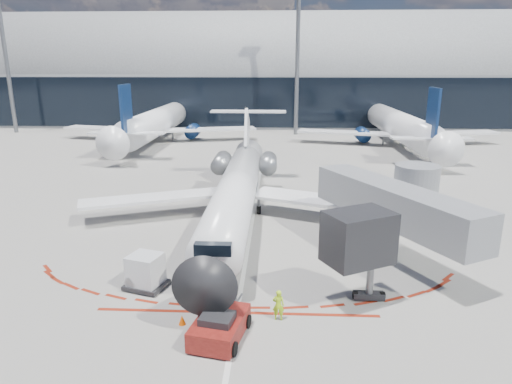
{
  "coord_description": "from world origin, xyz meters",
  "views": [
    {
      "loc": [
        1.9,
        -31.48,
        11.84
      ],
      "look_at": [
        0.42,
        -0.68,
        3.16
      ],
      "focal_mm": 32.0,
      "sensor_mm": 36.0,
      "label": 1
    }
  ],
  "objects_px": {
    "regional_jet": "(237,188)",
    "uld_container": "(146,272)",
    "ramp_worker": "(278,305)",
    "pushback_tug": "(220,326)"
  },
  "relations": [
    {
      "from": "regional_jet",
      "to": "uld_container",
      "type": "xyz_separation_m",
      "value": [
        -3.99,
        -11.63,
        -1.62
      ]
    },
    {
      "from": "regional_jet",
      "to": "uld_container",
      "type": "relative_size",
      "value": 12.38
    },
    {
      "from": "uld_container",
      "to": "ramp_worker",
      "type": "bearing_deg",
      "value": -4.03
    },
    {
      "from": "regional_jet",
      "to": "ramp_worker",
      "type": "relative_size",
      "value": 19.9
    },
    {
      "from": "pushback_tug",
      "to": "ramp_worker",
      "type": "relative_size",
      "value": 3.36
    },
    {
      "from": "regional_jet",
      "to": "uld_container",
      "type": "height_order",
      "value": "regional_jet"
    },
    {
      "from": "ramp_worker",
      "to": "uld_container",
      "type": "xyz_separation_m",
      "value": [
        -7.21,
        2.86,
        0.18
      ]
    },
    {
      "from": "regional_jet",
      "to": "ramp_worker",
      "type": "height_order",
      "value": "regional_jet"
    },
    {
      "from": "regional_jet",
      "to": "pushback_tug",
      "type": "xyz_separation_m",
      "value": [
        0.61,
        -16.16,
        -1.99
      ]
    },
    {
      "from": "regional_jet",
      "to": "ramp_worker",
      "type": "bearing_deg",
      "value": -77.47
    }
  ]
}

